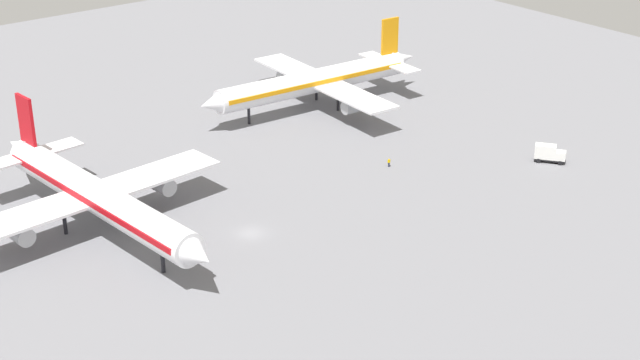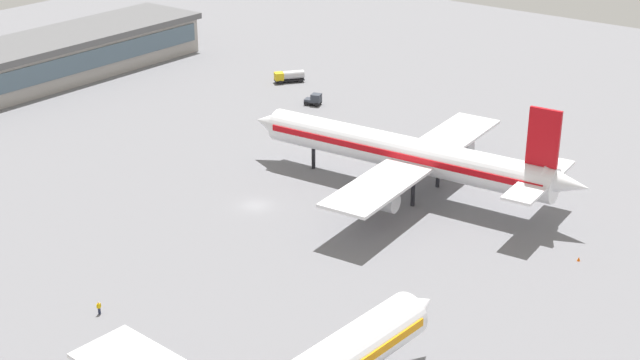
% 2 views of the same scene
% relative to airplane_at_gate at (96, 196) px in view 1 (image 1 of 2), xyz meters
% --- Properties ---
extents(ground, '(288.00, 288.00, 0.00)m').
position_rel_airplane_at_gate_xyz_m(ground, '(18.37, -15.18, -6.32)').
color(ground, slate).
extents(airplane_at_gate, '(45.94, 57.12, 17.37)m').
position_rel_airplane_at_gate_xyz_m(airplane_at_gate, '(0.00, 0.00, 0.00)').
color(airplane_at_gate, white).
rests_on(airplane_at_gate, ground).
extents(airplane_taxiing, '(53.98, 43.34, 16.42)m').
position_rel_airplane_at_gate_xyz_m(airplane_taxiing, '(62.01, 23.44, -0.35)').
color(airplane_taxiing, white).
rests_on(airplane_taxiing, ground).
extents(catering_truck, '(4.82, 5.65, 3.30)m').
position_rel_airplane_at_gate_xyz_m(catering_truck, '(77.67, -26.12, -4.62)').
color(catering_truck, black).
rests_on(catering_truck, ground).
extents(ground_crew_worker, '(0.56, 0.47, 1.67)m').
position_rel_airplane_at_gate_xyz_m(ground_crew_worker, '(53.11, -9.42, -5.47)').
color(ground_crew_worker, '#1E2338').
rests_on(ground_crew_worker, ground).
extents(safety_cone_near_gate, '(0.44, 0.44, 0.60)m').
position_rel_airplane_at_gate_xyz_m(safety_cone_near_gate, '(5.41, 30.50, -6.02)').
color(safety_cone_near_gate, '#EA590C').
rests_on(safety_cone_near_gate, ground).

